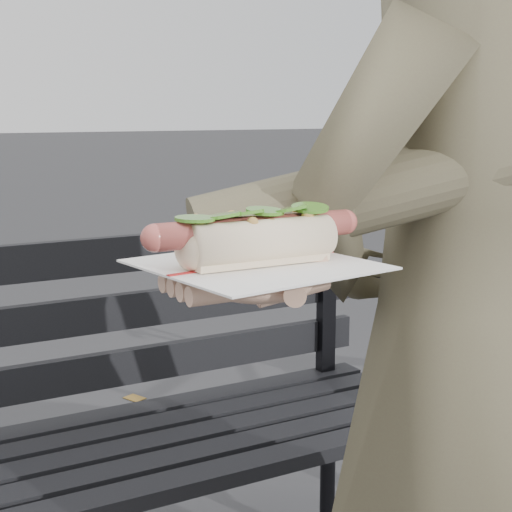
{
  "coord_description": "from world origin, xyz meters",
  "views": [
    {
      "loc": [
        -0.39,
        -0.58,
        1.14
      ],
      "look_at": [
        -0.05,
        0.05,
        1.01
      ],
      "focal_mm": 55.0,
      "sensor_mm": 36.0,
      "label": 1
    }
  ],
  "objects": [
    {
      "name": "held_hotdog",
      "position": [
        0.14,
        0.12,
        1.04
      ],
      "size": [
        0.62,
        0.32,
        0.2
      ],
      "color": "brown"
    },
    {
      "name": "person",
      "position": [
        0.34,
        0.17,
        0.81
      ],
      "size": [
        0.64,
        0.48,
        1.61
      ],
      "primitive_type": "imported",
      "rotation": [
        0.0,
        0.0,
        3.31
      ],
      "color": "brown",
      "rests_on": "ground"
    },
    {
      "name": "park_bench",
      "position": [
        0.02,
        0.91,
        0.52
      ],
      "size": [
        1.5,
        0.44,
        0.88
      ],
      "color": "black",
      "rests_on": "ground"
    }
  ]
}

